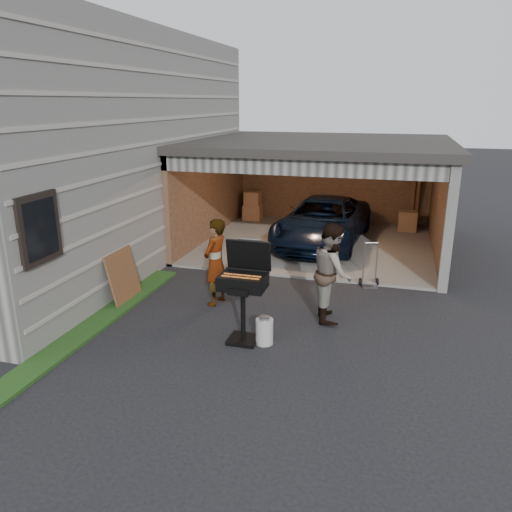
# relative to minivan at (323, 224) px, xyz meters

# --- Properties ---
(ground) EXTENTS (80.00, 80.00, 0.00)m
(ground) POSITION_rel_minivan_xyz_m (-0.90, -6.40, -0.63)
(ground) COLOR black
(ground) RESTS_ON ground
(house) EXTENTS (7.00, 11.00, 5.50)m
(house) POSITION_rel_minivan_xyz_m (-6.90, -2.40, 2.12)
(house) COLOR #474744
(house) RESTS_ON ground
(groundcover_strip) EXTENTS (0.50, 8.00, 0.06)m
(groundcover_strip) POSITION_rel_minivan_xyz_m (-3.15, -7.40, -0.60)
(groundcover_strip) COLOR #193814
(groundcover_strip) RESTS_ON ground
(garage) EXTENTS (6.80, 6.30, 2.90)m
(garage) POSITION_rel_minivan_xyz_m (-0.13, 0.39, 1.24)
(garage) COLOR #605E59
(garage) RESTS_ON ground
(minivan) EXTENTS (2.46, 4.69, 1.26)m
(minivan) POSITION_rel_minivan_xyz_m (0.00, 0.00, 0.00)
(minivan) COLOR black
(minivan) RESTS_ON ground
(woman) EXTENTS (0.53, 0.70, 1.74)m
(woman) POSITION_rel_minivan_xyz_m (-1.40, -4.77, 0.24)
(woman) COLOR #CADDFF
(woman) RESTS_ON ground
(man) EXTENTS (0.87, 1.02, 1.81)m
(man) POSITION_rel_minivan_xyz_m (0.89, -4.86, 0.28)
(man) COLOR #3D2718
(man) RESTS_ON ground
(bbq_grill) EXTENTS (0.76, 0.67, 1.69)m
(bbq_grill) POSITION_rel_minivan_xyz_m (-0.39, -6.16, 0.37)
(bbq_grill) COLOR black
(bbq_grill) RESTS_ON ground
(propane_tank) EXTENTS (0.31, 0.31, 0.44)m
(propane_tank) POSITION_rel_minivan_xyz_m (-0.03, -6.18, -0.41)
(propane_tank) COLOR silver
(propane_tank) RESTS_ON ground
(plywood_panel) EXTENTS (0.26, 0.95, 1.04)m
(plywood_panel) POSITION_rel_minivan_xyz_m (-3.24, -5.15, -0.11)
(plywood_panel) COLOR brown
(plywood_panel) RESTS_ON ground
(hand_truck) EXTENTS (0.44, 0.38, 1.00)m
(hand_truck) POSITION_rel_minivan_xyz_m (1.49, -2.94, -0.44)
(hand_truck) COLOR slate
(hand_truck) RESTS_ON ground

